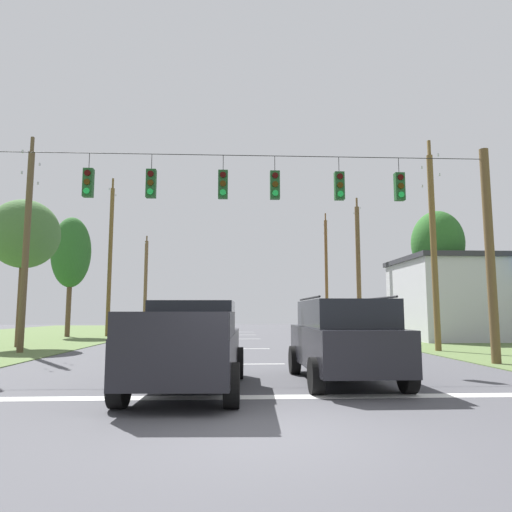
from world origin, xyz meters
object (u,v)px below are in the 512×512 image
Objects in this scene: pickup_truck at (190,345)px; roadside_store at (502,298)px; overhead_signal_span at (241,234)px; utility_pole_mid_right at (433,243)px; utility_pole_far_left at (26,243)px; distant_car_crossing_white at (320,327)px; suv_black at (343,338)px; utility_pole_distant_left at (146,283)px; tree_roadside_right at (71,253)px; utility_pole_distant_right at (110,258)px; utility_pole_near_left at (326,271)px; tree_roadside_left at (24,234)px; tree_roadside_far_right at (438,244)px; utility_pole_far_right at (358,269)px; distant_car_oncoming at (145,326)px.

roadside_store is at bearing 45.37° from pickup_truck.
overhead_signal_span is 21.40m from roadside_store.
utility_pole_mid_right is 17.83m from utility_pole_far_left.
suv_black is at bearing -98.56° from distant_car_crossing_white.
tree_roadside_right is at bearing -103.38° from utility_pole_distant_left.
utility_pole_mid_right is at bearing -36.84° from utility_pole_distant_right.
suv_black is at bearing -36.86° from utility_pole_far_left.
tree_roadside_right is at bearing 170.80° from roadside_store.
utility_pole_far_left is at bearing -179.74° from utility_pole_mid_right.
utility_pole_far_left is (-18.07, -25.57, -1.10)m from utility_pole_near_left.
utility_pole_mid_right is 1.02× the size of utility_pole_far_left.
utility_pole_near_left reaches higher than utility_pole_distant_right.
tree_roadside_right reaches higher than tree_roadside_left.
tree_roadside_right is at bearing 166.16° from distant_car_crossing_white.
overhead_signal_span is 17.97m from tree_roadside_far_right.
utility_pole_distant_right is 11.88m from utility_pole_distant_left.
utility_pole_far_left is 13.28m from tree_roadside_right.
utility_pole_far_right is 1.20× the size of tree_roadside_right.
utility_pole_distant_left is (-7.64, 34.94, 3.56)m from pickup_truck.
tree_roadside_left is at bearing -131.34° from utility_pole_near_left.
tree_roadside_far_right reaches higher than suv_black.
distant_car_oncoming is 0.44× the size of utility_pole_far_right.
utility_pole_near_left reaches higher than distant_car_crossing_white.
utility_pole_far_left reaches higher than distant_car_crossing_white.
tree_roadside_far_right is at bearing 20.08° from utility_pole_far_left.
pickup_truck is 0.75× the size of tree_roadside_left.
tree_roadside_left is (-1.57, 3.25, 0.89)m from utility_pole_far_left.
distant_car_crossing_white is 0.52× the size of tree_roadside_right.
utility_pole_mid_right is at bearing -9.27° from tree_roadside_left.
utility_pole_distant_right is at bearing 90.08° from utility_pole_far_left.
utility_pole_near_left is 1.27× the size of utility_pole_distant_left.
pickup_truck is 36.96m from utility_pole_near_left.
utility_pole_far_right is (0.07, 12.93, 0.08)m from utility_pole_mid_right.
suv_black is 26.34m from tree_roadside_right.
distant_car_crossing_white is at bearing -13.84° from tree_roadside_right.
suv_black is 11.38m from utility_pole_mid_right.
distant_car_oncoming is at bearing 164.63° from distant_car_crossing_white.
utility_pole_distant_left reaches higher than pickup_truck.
roadside_store reaches higher than suv_black.
utility_pole_distant_right is (-18.09, -12.12, -0.22)m from utility_pole_near_left.
utility_pole_distant_left is at bearing -179.08° from utility_pole_near_left.
utility_pole_mid_right reaches higher than suv_black.
distant_car_oncoming is 0.46× the size of utility_pole_mid_right.
overhead_signal_span is 5.45m from suv_black.
roadside_store is (7.84, -4.64, -2.27)m from utility_pole_far_right.
overhead_signal_span is 1.34× the size of roadside_store.
overhead_signal_span is 3.87× the size of distant_car_oncoming.
suv_black is 35.97m from utility_pole_distant_left.
utility_pole_distant_right is at bearing 116.37° from overhead_signal_span.
utility_pole_far_left is 1.17× the size of tree_roadside_far_right.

